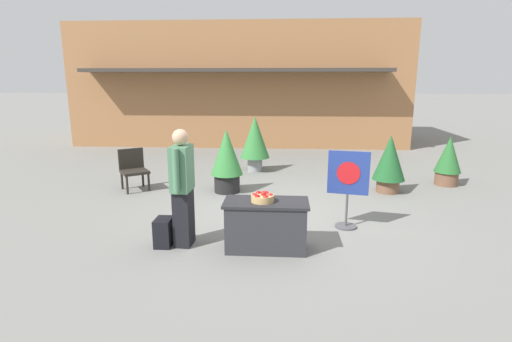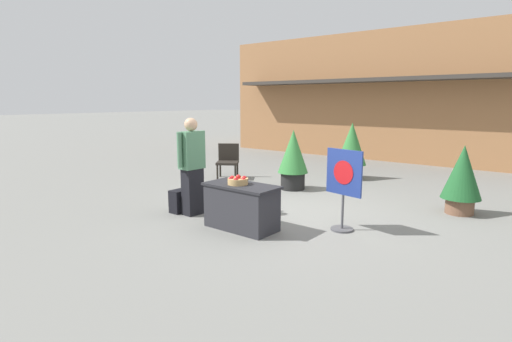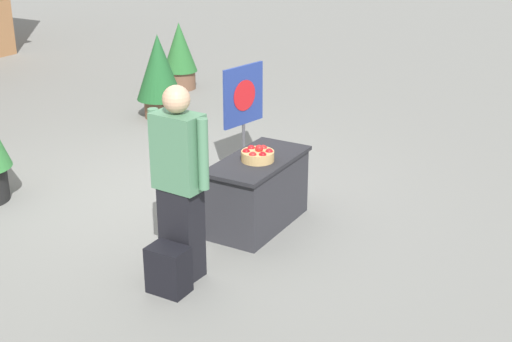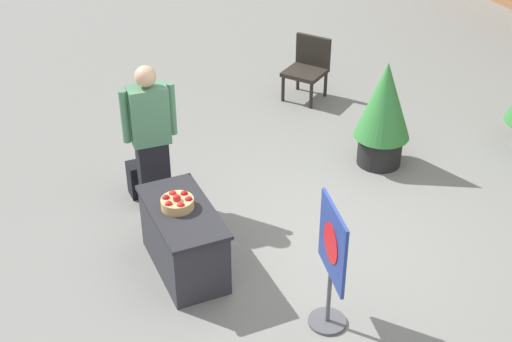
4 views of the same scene
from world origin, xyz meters
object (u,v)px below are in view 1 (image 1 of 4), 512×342
Objects in this scene: person_visitor at (182,187)px; potted_plant_near_right at (255,139)px; potted_plant_far_right at (448,160)px; patio_chair at (133,167)px; potted_plant_near_left at (227,158)px; potted_plant_far_left at (390,161)px; apple_basket at (262,198)px; backpack at (164,232)px; poster_board at (348,185)px; display_table at (266,225)px.

person_visitor reaches higher than potted_plant_near_right.
potted_plant_far_right is (5.30, 3.80, -0.29)m from person_visitor.
patio_chair is 2.13m from potted_plant_near_left.
potted_plant_far_left is at bearing 42.58° from person_visitor.
apple_basket is 0.22× the size of potted_plant_near_right.
person_visitor is 4.16× the size of backpack.
apple_basket is 1.19m from person_visitor.
poster_board reaches higher than apple_basket.
poster_board is at bearing -119.31° from potted_plant_far_left.
display_table is 2.91× the size of backpack.
apple_basket is 0.28× the size of potted_plant_far_right.
patio_chair is at bearing 178.02° from potted_plant_near_left.
potted_plant_near_left is at bearing 108.30° from display_table.
patio_chair is at bearing -173.33° from potted_plant_far_right.
backpack is at bearing 179.60° from display_table.
poster_board reaches higher than potted_plant_far_left.
apple_basket is 0.78× the size of backpack.
person_visitor is at bearing -144.41° from potted_plant_far_right.
apple_basket is at bearing -84.90° from potted_plant_near_right.
backpack is 3.03m from poster_board.
potted_plant_near_right is (1.02, 5.00, 0.66)m from backpack.
potted_plant_near_right is at bearing 76.96° from potted_plant_near_left.
backpack is at bearing -165.07° from person_visitor.
patio_chair is at bearing -178.71° from potted_plant_far_left.
backpack is (-1.47, 0.04, -0.58)m from apple_basket.
potted_plant_far_right reaches higher than backpack.
apple_basket is at bearing -42.80° from poster_board.
potted_plant_far_left is (2.55, 3.16, 0.33)m from display_table.
patio_chair is (-3.10, 3.03, 0.14)m from display_table.
patio_chair is at bearing 117.51° from backpack.
poster_board is 4.03m from potted_plant_far_right.
potted_plant_near_right reaches higher than poster_board.
potted_plant_far_right reaches higher than patio_chair.
backpack is at bearing -60.07° from poster_board.
poster_board is (1.31, 0.95, 0.37)m from display_table.
potted_plant_near_right is at bearing 92.47° from patio_chair.
patio_chair is at bearing 134.91° from apple_basket.
display_table is 5.62m from potted_plant_far_right.
potted_plant_near_right is (2.59, 1.98, 0.36)m from patio_chair.
apple_basket is 0.26× the size of potted_plant_far_left.
potted_plant_near_right is at bearing 95.72° from display_table.
potted_plant_far_left is 0.86× the size of potted_plant_near_right.
patio_chair is (-1.57, 3.02, 0.29)m from backpack.
potted_plant_far_right is (7.17, 0.84, 0.10)m from patio_chair.
potted_plant_near_right is (-4.58, 1.14, 0.26)m from potted_plant_far_right.
potted_plant_far_left is at bearing 51.10° from display_table.
apple_basket is at bearing -154.74° from display_table.
potted_plant_far_right is 4.72m from potted_plant_near_right.
apple_basket is 0.25× the size of poster_board.
potted_plant_far_right is (5.05, 0.91, -0.14)m from potted_plant_near_left.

